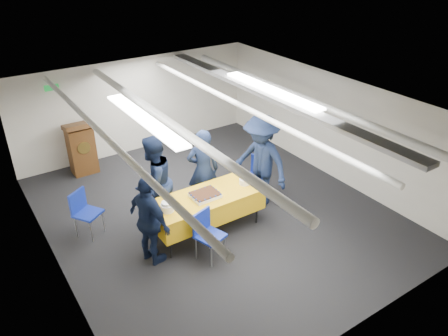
{
  "coord_description": "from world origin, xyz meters",
  "views": [
    {
      "loc": [
        -3.83,
        -6.08,
        4.9
      ],
      "look_at": [
        0.09,
        -0.2,
        1.05
      ],
      "focal_mm": 35.0,
      "sensor_mm": 36.0,
      "label": 1
    }
  ],
  "objects_px": {
    "chair_near": "(206,230)",
    "chair_left": "(83,209)",
    "sailor_a": "(203,170)",
    "serving_table": "(207,205)",
    "sailor_c": "(150,221)",
    "podium": "(81,148)",
    "chair_right": "(259,172)",
    "sailor_b": "(154,182)",
    "sailor_d": "(261,161)",
    "sheet_cake": "(205,195)"
  },
  "relations": [
    {
      "from": "chair_near",
      "to": "sailor_a",
      "type": "xyz_separation_m",
      "value": [
        0.75,
        1.31,
        0.31
      ]
    },
    {
      "from": "podium",
      "to": "sailor_c",
      "type": "xyz_separation_m",
      "value": [
        -0.04,
        -3.69,
        0.19
      ]
    },
    {
      "from": "sheet_cake",
      "to": "podium",
      "type": "relative_size",
      "value": 0.4
    },
    {
      "from": "serving_table",
      "to": "chair_near",
      "type": "relative_size",
      "value": 2.38
    },
    {
      "from": "sailor_b",
      "to": "chair_left",
      "type": "bearing_deg",
      "value": -45.86
    },
    {
      "from": "chair_right",
      "to": "sheet_cake",
      "type": "bearing_deg",
      "value": -162.07
    },
    {
      "from": "sheet_cake",
      "to": "podium",
      "type": "height_order",
      "value": "podium"
    },
    {
      "from": "sheet_cake",
      "to": "chair_right",
      "type": "height_order",
      "value": "chair_right"
    },
    {
      "from": "sailor_d",
      "to": "podium",
      "type": "bearing_deg",
      "value": -155.8
    },
    {
      "from": "chair_right",
      "to": "sailor_b",
      "type": "height_order",
      "value": "sailor_b"
    },
    {
      "from": "chair_right",
      "to": "chair_left",
      "type": "xyz_separation_m",
      "value": [
        -3.45,
        0.67,
        0.0
      ]
    },
    {
      "from": "sailor_b",
      "to": "sailor_a",
      "type": "bearing_deg",
      "value": 153.0
    },
    {
      "from": "podium",
      "to": "chair_right",
      "type": "bearing_deg",
      "value": -47.58
    },
    {
      "from": "sailor_b",
      "to": "sailor_c",
      "type": "distance_m",
      "value": 1.08
    },
    {
      "from": "sheet_cake",
      "to": "sailor_a",
      "type": "xyz_separation_m",
      "value": [
        0.42,
        0.75,
        0.03
      ]
    },
    {
      "from": "serving_table",
      "to": "sailor_a",
      "type": "height_order",
      "value": "sailor_a"
    },
    {
      "from": "podium",
      "to": "sailor_c",
      "type": "bearing_deg",
      "value": -90.57
    },
    {
      "from": "serving_table",
      "to": "sailor_c",
      "type": "height_order",
      "value": "sailor_c"
    },
    {
      "from": "chair_right",
      "to": "chair_left",
      "type": "relative_size",
      "value": 1.0
    },
    {
      "from": "sheet_cake",
      "to": "chair_right",
      "type": "relative_size",
      "value": 0.57
    },
    {
      "from": "sheet_cake",
      "to": "sailor_a",
      "type": "distance_m",
      "value": 0.86
    },
    {
      "from": "sailor_a",
      "to": "sailor_d",
      "type": "bearing_deg",
      "value": 177.06
    },
    {
      "from": "sailor_c",
      "to": "sailor_d",
      "type": "height_order",
      "value": "sailor_d"
    },
    {
      "from": "serving_table",
      "to": "sailor_d",
      "type": "bearing_deg",
      "value": 8.59
    },
    {
      "from": "podium",
      "to": "chair_right",
      "type": "height_order",
      "value": "podium"
    },
    {
      "from": "chair_near",
      "to": "chair_right",
      "type": "height_order",
      "value": "same"
    },
    {
      "from": "sailor_b",
      "to": "sailor_c",
      "type": "xyz_separation_m",
      "value": [
        -0.52,
        -0.94,
        -0.09
      ]
    },
    {
      "from": "podium",
      "to": "sailor_c",
      "type": "distance_m",
      "value": 3.7
    },
    {
      "from": "chair_right",
      "to": "sailor_d",
      "type": "relative_size",
      "value": 0.45
    },
    {
      "from": "sailor_a",
      "to": "sailor_c",
      "type": "relative_size",
      "value": 1.05
    },
    {
      "from": "chair_left",
      "to": "serving_table",
      "type": "bearing_deg",
      "value": -31.99
    },
    {
      "from": "serving_table",
      "to": "sailor_a",
      "type": "bearing_deg",
      "value": 62.83
    },
    {
      "from": "sailor_b",
      "to": "sailor_c",
      "type": "height_order",
      "value": "sailor_b"
    },
    {
      "from": "serving_table",
      "to": "sailor_b",
      "type": "distance_m",
      "value": 1.05
    },
    {
      "from": "sailor_b",
      "to": "chair_right",
      "type": "bearing_deg",
      "value": 147.91
    },
    {
      "from": "sailor_d",
      "to": "sailor_b",
      "type": "bearing_deg",
      "value": -117.9
    },
    {
      "from": "chair_left",
      "to": "sailor_a",
      "type": "relative_size",
      "value": 0.52
    },
    {
      "from": "chair_near",
      "to": "chair_left",
      "type": "xyz_separation_m",
      "value": [
        -1.49,
        1.77,
        0.0
      ]
    },
    {
      "from": "serving_table",
      "to": "sailor_c",
      "type": "bearing_deg",
      "value": -170.49
    },
    {
      "from": "sheet_cake",
      "to": "chair_near",
      "type": "relative_size",
      "value": 0.57
    },
    {
      "from": "chair_right",
      "to": "sailor_b",
      "type": "bearing_deg",
      "value": 173.94
    },
    {
      "from": "sailor_a",
      "to": "podium",
      "type": "bearing_deg",
      "value": -37.02
    },
    {
      "from": "podium",
      "to": "sheet_cake",
      "type": "bearing_deg",
      "value": -72.54
    },
    {
      "from": "chair_near",
      "to": "podium",
      "type": "bearing_deg",
      "value": 100.79
    },
    {
      "from": "sailor_d",
      "to": "serving_table",
      "type": "bearing_deg",
      "value": -94.74
    },
    {
      "from": "sheet_cake",
      "to": "serving_table",
      "type": "bearing_deg",
      "value": 32.25
    },
    {
      "from": "serving_table",
      "to": "chair_near",
      "type": "height_order",
      "value": "chair_near"
    },
    {
      "from": "sailor_c",
      "to": "chair_right",
      "type": "bearing_deg",
      "value": -89.34
    },
    {
      "from": "sailor_c",
      "to": "sailor_d",
      "type": "relative_size",
      "value": 0.84
    },
    {
      "from": "chair_near",
      "to": "sailor_a",
      "type": "relative_size",
      "value": 0.52
    }
  ]
}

